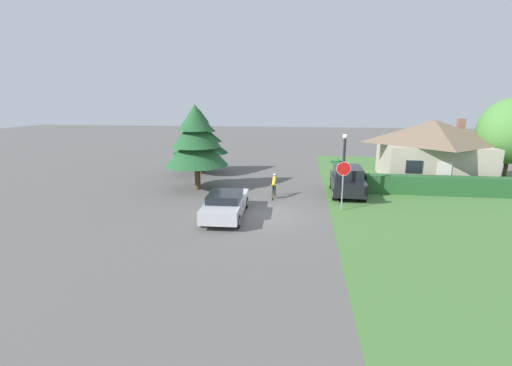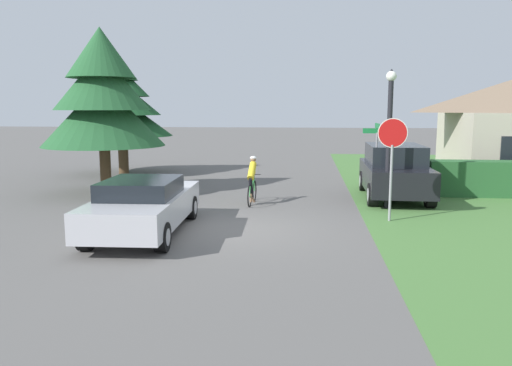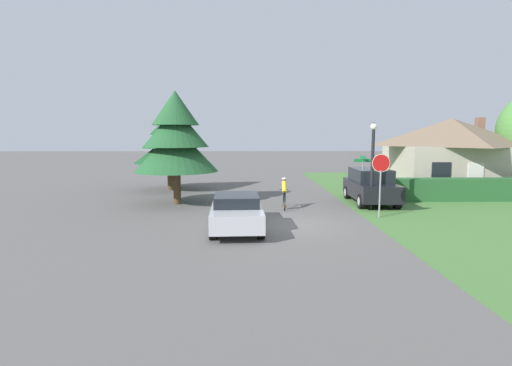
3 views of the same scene
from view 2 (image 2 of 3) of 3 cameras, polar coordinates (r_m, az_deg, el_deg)
ground_plane at (r=12.86m, az=-2.73°, el=-5.33°), size 140.00×140.00×0.00m
sedan_left_lane at (r=12.65m, az=-12.69°, el=-2.48°), size 2.11×4.87×1.38m
cyclist at (r=16.17m, az=-0.45°, el=0.21°), size 0.44×1.75×1.56m
parked_suv_right at (r=17.80m, az=15.55°, el=1.28°), size 2.15×4.56×1.85m
stop_sign at (r=13.98m, az=15.29°, el=3.92°), size 0.80×0.07×2.82m
street_lamp at (r=15.84m, az=15.00°, el=6.25°), size 0.31×0.31×4.26m
street_name_sign at (r=16.51m, az=13.61°, el=3.89°), size 0.90×0.90×2.61m
conifer_tall_near at (r=18.85m, az=-17.17°, el=9.50°), size 4.35×4.35×5.92m
conifer_tall_far at (r=24.37m, az=-15.13°, el=8.57°), size 4.68×4.68×5.51m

